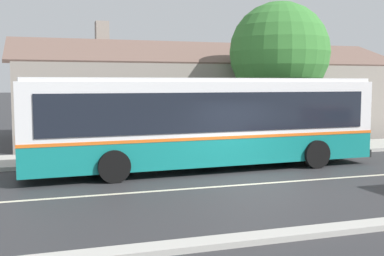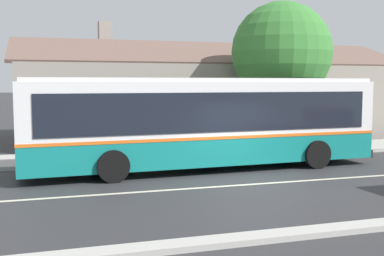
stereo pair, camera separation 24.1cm
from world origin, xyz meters
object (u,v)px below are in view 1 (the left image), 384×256
at_px(bench_down_street, 56,149).
at_px(street_tree_primary, 277,55).
at_px(transit_bus, 204,120).
at_px(bus_stop_sign, 320,115).

relative_size(bench_down_street, street_tree_primary, 0.25).
xyz_separation_m(transit_bus, street_tree_primary, (5.16, 4.31, 2.61)).
distance_m(street_tree_primary, bus_stop_sign, 3.59).
relative_size(street_tree_primary, bus_stop_sign, 2.81).
xyz_separation_m(street_tree_primary, bus_stop_sign, (0.89, -2.22, -2.68)).
distance_m(transit_bus, bus_stop_sign, 6.40).
bearing_deg(street_tree_primary, bus_stop_sign, -68.21).
relative_size(bench_down_street, bus_stop_sign, 0.69).
xyz_separation_m(bench_down_street, bus_stop_sign, (10.92, -0.63, 1.07)).
height_order(transit_bus, bus_stop_sign, transit_bus).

